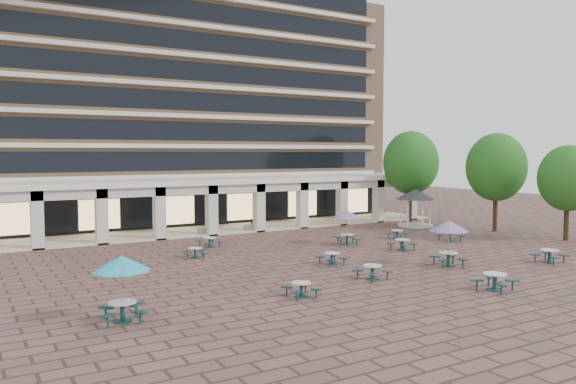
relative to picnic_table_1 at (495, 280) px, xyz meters
name	(u,v)px	position (x,y,z in m)	size (l,w,h in m)	color
ground	(322,258)	(-2.47, 11.00, -0.49)	(120.00, 120.00, 0.00)	brown
apartment_building	(179,92)	(-2.47, 36.47, 12.11)	(40.00, 15.50, 25.20)	tan
retail_arcade	(224,195)	(-2.47, 25.80, 2.51)	(42.00, 6.60, 4.40)	white
picnic_table_1	(495,280)	(0.00, 0.00, 0.00)	(2.11, 2.11, 0.82)	#14393C
picnic_table_2	(372,271)	(-3.51, 4.77, -0.05)	(1.73, 1.73, 0.74)	#14393C
picnic_table_3	(549,255)	(8.33, 2.86, -0.02)	(1.88, 1.88, 0.79)	#14393C
picnic_table_4	(122,266)	(-16.47, 3.98, 1.69)	(2.22, 2.22, 2.56)	#14393C
picnic_table_5	(301,288)	(-8.54, 3.65, -0.08)	(1.56, 1.56, 0.67)	#14393C
picnic_table_6	(449,228)	(2.39, 5.19, 1.74)	(2.28, 2.28, 2.63)	#14393C
picnic_table_7	(450,235)	(9.42, 11.71, -0.04)	(1.77, 1.77, 0.74)	#14393C
picnic_table_8	(210,241)	(-6.90, 18.29, -0.08)	(1.61, 1.61, 0.68)	#14393C
picnic_table_9	(332,257)	(-3.09, 9.03, -0.07)	(1.61, 1.61, 0.70)	#14393C
picnic_table_10	(402,244)	(3.73, 10.53, -0.04)	(1.87, 1.87, 0.74)	#14393C
picnic_table_11	(347,216)	(1.95, 14.32, 1.59)	(2.12, 2.12, 2.45)	#14393C
picnic_table_12	(195,252)	(-9.22, 15.02, -0.10)	(1.70, 1.70, 0.64)	#14393C
picnic_table_13	(397,234)	(6.82, 14.54, -0.09)	(1.83, 1.83, 0.67)	#14393C
gazebo	(416,198)	(13.15, 19.30, 1.99)	(3.53, 3.53, 3.29)	beige
tree_east_a	(496,167)	(16.62, 13.55, 4.84)	(4.90, 4.90, 8.15)	#3C2618
tree_east_b	(568,178)	(17.16, 7.57, 4.15)	(4.26, 4.26, 7.10)	#3C2618
tree_east_c	(411,163)	(14.62, 21.55, 5.10)	(5.13, 5.13, 8.55)	#3C2618
planter_left	(208,229)	(-4.71, 23.90, 0.00)	(1.50, 0.72, 1.24)	gray
planter_right	(253,226)	(-0.63, 23.90, -0.03)	(1.50, 0.72, 1.20)	gray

